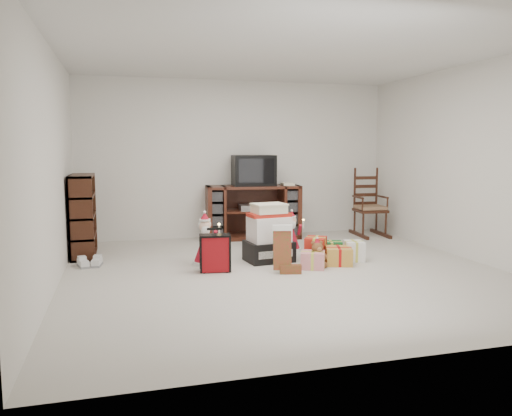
% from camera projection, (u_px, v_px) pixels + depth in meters
% --- Properties ---
extents(room, '(5.01, 5.01, 2.51)m').
position_uv_depth(room, '(287.00, 165.00, 5.66)').
color(room, beige).
rests_on(room, ground).
extents(tv_stand, '(1.51, 0.65, 0.84)m').
position_uv_depth(tv_stand, '(253.00, 212.00, 7.93)').
color(tv_stand, '#441B13').
rests_on(tv_stand, floor).
extents(bookshelf, '(0.30, 0.89, 1.09)m').
position_uv_depth(bookshelf, '(83.00, 217.00, 6.64)').
color(bookshelf, '#37170F').
rests_on(bookshelf, floor).
extents(rocking_chair, '(0.51, 0.79, 1.15)m').
position_uv_depth(rocking_chair, '(368.00, 211.00, 8.20)').
color(rocking_chair, '#37170F').
rests_on(rocking_chair, floor).
extents(gift_pile, '(0.62, 0.49, 0.72)m').
position_uv_depth(gift_pile, '(269.00, 237.00, 6.33)').
color(gift_pile, black).
rests_on(gift_pile, floor).
extents(red_suitcase, '(0.35, 0.22, 0.51)m').
position_uv_depth(red_suitcase, '(215.00, 253.00, 5.80)').
color(red_suitcase, maroon).
rests_on(red_suitcase, floor).
extents(stocking, '(0.28, 0.17, 0.57)m').
position_uv_depth(stocking, '(282.00, 249.00, 5.73)').
color(stocking, '#0B6719').
rests_on(stocking, floor).
extents(teddy_bear, '(0.21, 0.19, 0.31)m').
position_uv_depth(teddy_bear, '(317.00, 255.00, 6.05)').
color(teddy_bear, brown).
rests_on(teddy_bear, floor).
extents(santa_figurine, '(0.28, 0.26, 0.57)m').
position_uv_depth(santa_figurine, '(292.00, 235.00, 6.99)').
color(santa_figurine, '#A31122').
rests_on(santa_figurine, floor).
extents(mrs_claus_figurine, '(0.32, 0.30, 0.65)m').
position_uv_depth(mrs_claus_figurine, '(205.00, 244.00, 6.17)').
color(mrs_claus_figurine, '#A31122').
rests_on(mrs_claus_figurine, floor).
extents(sneaker_pair, '(0.32, 0.27, 0.09)m').
position_uv_depth(sneaker_pair, '(90.00, 263.00, 6.07)').
color(sneaker_pair, silver).
rests_on(sneaker_pair, floor).
extents(gift_cluster, '(0.83, 0.94, 0.29)m').
position_uv_depth(gift_cluster, '(333.00, 251.00, 6.29)').
color(gift_cluster, '#AF2014').
rests_on(gift_cluster, floor).
extents(crt_television, '(0.69, 0.52, 0.48)m').
position_uv_depth(crt_television, '(254.00, 170.00, 7.84)').
color(crt_television, black).
rests_on(crt_television, tv_stand).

